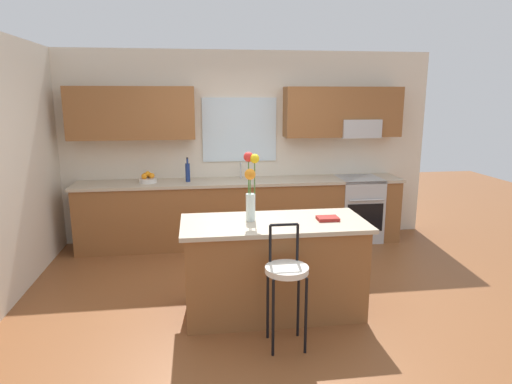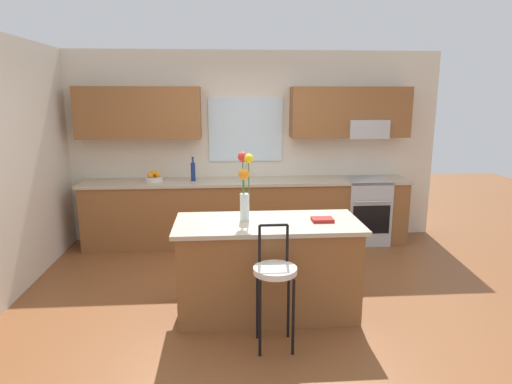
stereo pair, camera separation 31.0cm
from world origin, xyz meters
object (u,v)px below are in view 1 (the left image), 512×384
at_px(kitchen_island, 274,267).
at_px(bar_stool_near, 287,275).
at_px(fruit_bowl_oranges, 148,179).
at_px(bottle_olive_oil, 188,172).
at_px(oven_range, 358,208).
at_px(cookbook, 328,218).
at_px(flower_vase, 251,184).

relative_size(kitchen_island, bar_stool_near, 1.68).
xyz_separation_m(fruit_bowl_oranges, bottle_olive_oil, (0.54, -0.00, 0.08)).
height_order(fruit_bowl_oranges, bottle_olive_oil, bottle_olive_oil).
xyz_separation_m(oven_range, fruit_bowl_oranges, (-2.99, 0.03, 0.52)).
height_order(oven_range, bottle_olive_oil, bottle_olive_oil).
relative_size(bar_stool_near, cookbook, 5.21).
height_order(oven_range, cookbook, cookbook).
xyz_separation_m(cookbook, bottle_olive_oil, (-1.35, 2.12, 0.12)).
distance_m(bar_stool_near, cookbook, 0.84).
height_order(kitchen_island, bottle_olive_oil, bottle_olive_oil).
height_order(bar_stool_near, fruit_bowl_oranges, fruit_bowl_oranges).
bearing_deg(cookbook, bottle_olive_oil, 122.39).
distance_m(oven_range, fruit_bowl_oranges, 3.03).
bearing_deg(kitchen_island, oven_range, 51.98).
distance_m(cookbook, fruit_bowl_oranges, 2.84).
xyz_separation_m(bar_stool_near, bottle_olive_oil, (-0.83, 2.71, 0.42)).
distance_m(bar_stool_near, fruit_bowl_oranges, 3.05).
height_order(kitchen_island, bar_stool_near, bar_stool_near).
bearing_deg(bar_stool_near, oven_range, 58.89).
bearing_deg(cookbook, bar_stool_near, -131.48).
bearing_deg(cookbook, kitchen_island, 176.92).
bearing_deg(flower_vase, cookbook, -6.98).
bearing_deg(cookbook, flower_vase, 173.02).
distance_m(fruit_bowl_oranges, bottle_olive_oil, 0.54).
bearing_deg(bottle_olive_oil, bar_stool_near, -72.94).
xyz_separation_m(kitchen_island, bottle_olive_oil, (-0.83, 2.09, 0.59)).
bearing_deg(oven_range, bar_stool_near, -121.11).
relative_size(oven_range, cookbook, 4.60).
bearing_deg(oven_range, cookbook, -117.72).
relative_size(flower_vase, cookbook, 3.26).
relative_size(oven_range, bar_stool_near, 0.88).
relative_size(bar_stool_near, bottle_olive_oil, 3.11).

